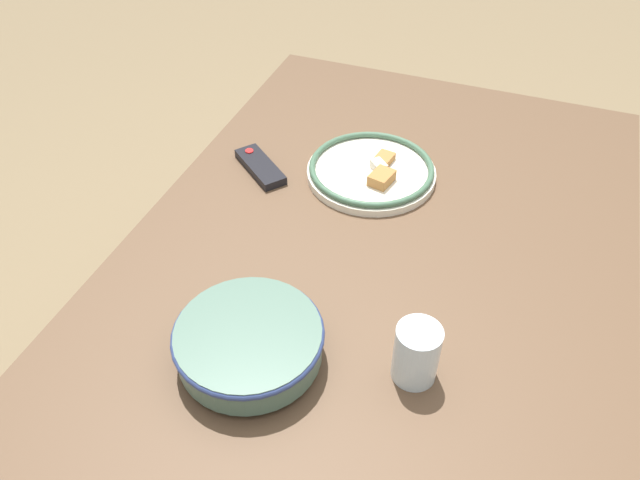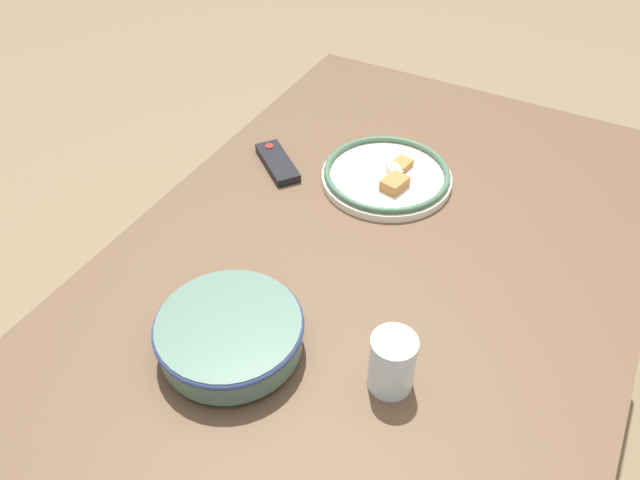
{
  "view_description": "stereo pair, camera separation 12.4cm",
  "coord_description": "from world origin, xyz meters",
  "px_view_note": "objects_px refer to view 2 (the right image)",
  "views": [
    {
      "loc": [
        -0.85,
        -0.21,
        1.62
      ],
      "look_at": [
        -0.0,
        0.11,
        0.78
      ],
      "focal_mm": 35.0,
      "sensor_mm": 36.0,
      "label": 1
    },
    {
      "loc": [
        -0.8,
        -0.33,
        1.62
      ],
      "look_at": [
        -0.0,
        0.11,
        0.78
      ],
      "focal_mm": 35.0,
      "sensor_mm": 36.0,
      "label": 2
    }
  ],
  "objects_px": {
    "noodle_bowl": "(230,333)",
    "tv_remote": "(277,163)",
    "food_plate": "(387,175)",
    "drinking_glass": "(392,363)"
  },
  "relations": [
    {
      "from": "noodle_bowl",
      "to": "food_plate",
      "type": "xyz_separation_m",
      "value": [
        0.57,
        -0.04,
        -0.03
      ]
    },
    {
      "from": "food_plate",
      "to": "tv_remote",
      "type": "distance_m",
      "value": 0.26
    },
    {
      "from": "noodle_bowl",
      "to": "tv_remote",
      "type": "distance_m",
      "value": 0.54
    },
    {
      "from": "food_plate",
      "to": "tv_remote",
      "type": "xyz_separation_m",
      "value": [
        -0.07,
        0.25,
        -0.01
      ]
    },
    {
      "from": "tv_remote",
      "to": "noodle_bowl",
      "type": "bearing_deg",
      "value": -118.49
    },
    {
      "from": "noodle_bowl",
      "to": "tv_remote",
      "type": "relative_size",
      "value": 1.57
    },
    {
      "from": "noodle_bowl",
      "to": "tv_remote",
      "type": "bearing_deg",
      "value": 22.89
    },
    {
      "from": "tv_remote",
      "to": "drinking_glass",
      "type": "xyz_separation_m",
      "value": [
        -0.43,
        -0.48,
        0.05
      ]
    },
    {
      "from": "tv_remote",
      "to": "drinking_glass",
      "type": "bearing_deg",
      "value": -93.48
    },
    {
      "from": "noodle_bowl",
      "to": "drinking_glass",
      "type": "bearing_deg",
      "value": -76.15
    }
  ]
}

